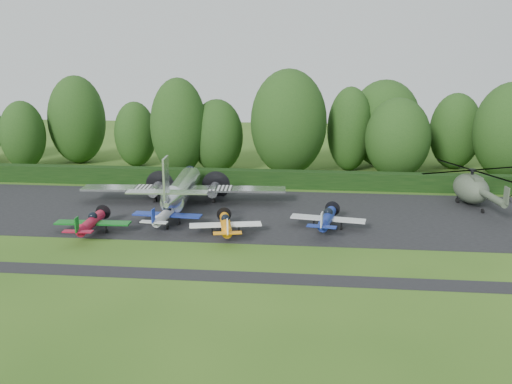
# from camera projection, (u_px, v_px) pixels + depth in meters

# --- Properties ---
(ground) EXTENTS (160.00, 160.00, 0.00)m
(ground) POSITION_uv_depth(u_px,v_px,m) (208.00, 247.00, 46.48)
(ground) COLOR #2C5217
(ground) RESTS_ON ground
(apron) EXTENTS (70.00, 18.00, 0.01)m
(apron) POSITION_uv_depth(u_px,v_px,m) (227.00, 213.00, 56.12)
(apron) COLOR black
(apron) RESTS_ON ground
(taxiway_verge) EXTENTS (70.00, 2.00, 0.00)m
(taxiway_verge) POSITION_uv_depth(u_px,v_px,m) (192.00, 275.00, 40.70)
(taxiway_verge) COLOR black
(taxiway_verge) RESTS_ON ground
(hedgerow) EXTENTS (90.00, 1.60, 2.00)m
(hedgerow) POSITION_uv_depth(u_px,v_px,m) (241.00, 187.00, 66.73)
(hedgerow) COLOR black
(hedgerow) RESTS_ON ground
(transport_plane) EXTENTS (21.18, 16.24, 6.79)m
(transport_plane) POSITION_uv_depth(u_px,v_px,m) (181.00, 188.00, 57.97)
(transport_plane) COLOR silver
(transport_plane) RESTS_ON ground
(light_plane_red) EXTENTS (6.56, 6.90, 2.52)m
(light_plane_red) POSITION_uv_depth(u_px,v_px,m) (91.00, 223.00, 49.45)
(light_plane_red) COLOR maroon
(light_plane_red) RESTS_ON ground
(light_plane_white) EXTENTS (6.39, 6.72, 2.45)m
(light_plane_white) POSITION_uv_depth(u_px,v_px,m) (166.00, 214.00, 51.93)
(light_plane_white) COLOR silver
(light_plane_white) RESTS_ON ground
(light_plane_orange) EXTENTS (6.24, 6.56, 2.40)m
(light_plane_orange) POSITION_uv_depth(u_px,v_px,m) (226.00, 224.00, 49.09)
(light_plane_orange) COLOR orange
(light_plane_orange) RESTS_ON ground
(light_plane_blue) EXTENTS (6.66, 7.00, 2.56)m
(light_plane_blue) POSITION_uv_depth(u_px,v_px,m) (327.00, 218.00, 50.62)
(light_plane_blue) COLOR navy
(light_plane_blue) RESTS_ON ground
(helicopter) EXTENTS (11.80, 13.82, 3.80)m
(helicopter) POSITION_uv_depth(u_px,v_px,m) (471.00, 186.00, 58.30)
(helicopter) COLOR #3C4636
(helicopter) RESTS_ON ground
(tree_0) EXTENTS (7.81, 7.81, 12.17)m
(tree_0) POSITION_uv_depth(u_px,v_px,m) (77.00, 120.00, 79.02)
(tree_0) COLOR black
(tree_0) RESTS_ON ground
(tree_2) EXTENTS (5.85, 5.85, 10.99)m
(tree_2) POSITION_uv_depth(u_px,v_px,m) (350.00, 129.00, 74.30)
(tree_2) COLOR black
(tree_2) RESTS_ON ground
(tree_3) EXTENTS (7.98, 7.98, 9.96)m
(tree_3) POSITION_uv_depth(u_px,v_px,m) (398.00, 138.00, 69.96)
(tree_3) COLOR black
(tree_3) RESTS_ON ground
(tree_4) EXTENTS (8.73, 8.73, 11.91)m
(tree_4) POSITION_uv_depth(u_px,v_px,m) (510.00, 132.00, 68.85)
(tree_4) COLOR black
(tree_4) RESTS_ON ground
(tree_5) EXTENTS (5.88, 5.88, 9.07)m
(tree_5) POSITION_uv_depth(u_px,v_px,m) (23.00, 135.00, 75.71)
(tree_5) COLOR black
(tree_5) RESTS_ON ground
(tree_6) EXTENTS (6.74, 6.74, 9.48)m
(tree_6) POSITION_uv_depth(u_px,v_px,m) (217.00, 136.00, 73.33)
(tree_6) COLOR black
(tree_6) RESTS_ON ground
(tree_7) EXTENTS (5.60, 5.60, 8.82)m
(tree_7) POSITION_uv_depth(u_px,v_px,m) (135.00, 134.00, 77.21)
(tree_7) COLOR black
(tree_7) RESTS_ON ground
(tree_8) EXTENTS (6.69, 6.69, 10.09)m
(tree_8) POSITION_uv_depth(u_px,v_px,m) (455.00, 131.00, 75.50)
(tree_8) COLOR black
(tree_8) RESTS_ON ground
(tree_9) EXTENTS (9.60, 9.60, 13.34)m
(tree_9) POSITION_uv_depth(u_px,v_px,m) (289.00, 123.00, 71.56)
(tree_9) COLOR black
(tree_9) RESTS_ON ground
(tree_11) EXTENTS (7.11, 7.11, 12.23)m
(tree_11) POSITION_uv_depth(u_px,v_px,m) (179.00, 127.00, 72.03)
(tree_11) COLOR black
(tree_11) RESTS_ON ground
(tree_12) EXTENTS (9.60, 9.60, 11.75)m
(tree_12) POSITION_uv_depth(u_px,v_px,m) (384.00, 124.00, 76.55)
(tree_12) COLOR black
(tree_12) RESTS_ON ground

